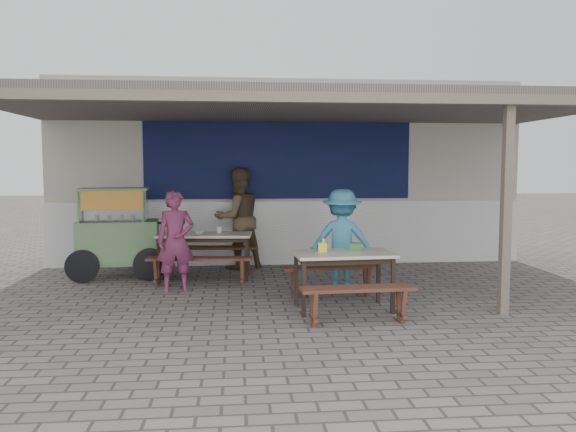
% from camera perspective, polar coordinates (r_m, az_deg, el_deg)
% --- Properties ---
extents(ground, '(60.00, 60.00, 0.00)m').
position_cam_1_polar(ground, '(7.86, 2.15, -8.60)').
color(ground, slate).
rests_on(ground, ground).
extents(back_wall, '(9.00, 1.28, 3.50)m').
position_cam_1_polar(back_wall, '(11.20, -0.16, 4.35)').
color(back_wall, '#B4AFA2').
rests_on(back_wall, ground).
extents(warung_roof, '(9.00, 4.21, 2.81)m').
position_cam_1_polar(warung_roof, '(8.58, 1.54, 10.81)').
color(warung_roof, '#625854').
rests_on(warung_roof, ground).
extents(table_left, '(1.58, 0.78, 0.75)m').
position_cam_1_polar(table_left, '(9.38, -8.48, -2.25)').
color(table_left, beige).
rests_on(table_left, ground).
extents(bench_left_street, '(1.65, 0.41, 0.45)m').
position_cam_1_polar(bench_left_street, '(8.85, -8.97, -4.84)').
color(bench_left_street, brown).
rests_on(bench_left_street, ground).
extents(bench_left_wall, '(1.65, 0.41, 0.45)m').
position_cam_1_polar(bench_left_wall, '(10.01, -8.00, -3.69)').
color(bench_left_wall, brown).
rests_on(bench_left_wall, ground).
extents(table_right, '(1.30, 0.78, 0.75)m').
position_cam_1_polar(table_right, '(7.29, 5.64, -4.33)').
color(table_right, beige).
rests_on(table_right, ground).
extents(bench_right_street, '(1.37, 0.36, 0.45)m').
position_cam_1_polar(bench_right_street, '(6.68, 7.13, -8.13)').
color(bench_right_street, brown).
rests_on(bench_right_street, ground).
extents(bench_right_wall, '(1.37, 0.36, 0.45)m').
position_cam_1_polar(bench_right_wall, '(8.02, 4.37, -5.89)').
color(bench_right_wall, brown).
rests_on(bench_right_wall, ground).
extents(vendor_cart, '(1.86, 0.85, 1.50)m').
position_cam_1_polar(vendor_cart, '(9.74, -16.97, -1.30)').
color(vendor_cart, '#698B5C').
rests_on(vendor_cart, ground).
extents(patron_street_side, '(0.60, 0.44, 1.50)m').
position_cam_1_polar(patron_street_side, '(8.50, -11.33, -2.50)').
color(patron_street_side, '#722B4D').
rests_on(patron_street_side, ground).
extents(patron_wall_side, '(1.08, 0.98, 1.83)m').
position_cam_1_polar(patron_wall_side, '(10.22, -5.07, -0.25)').
color(patron_wall_side, brown).
rests_on(patron_wall_side, ground).
extents(patron_right_table, '(1.08, 0.77, 1.52)m').
position_cam_1_polar(patron_right_table, '(8.31, 5.50, -2.52)').
color(patron_right_table, teal).
rests_on(patron_right_table, ground).
extents(tissue_box, '(0.14, 0.14, 0.11)m').
position_cam_1_polar(tissue_box, '(7.34, 3.62, -3.16)').
color(tissue_box, yellow).
rests_on(tissue_box, table_right).
extents(donation_box, '(0.18, 0.14, 0.11)m').
position_cam_1_polar(donation_box, '(7.41, 6.89, -3.13)').
color(donation_box, '#31672D').
rests_on(donation_box, table_right).
extents(condiment_jar, '(0.09, 0.09, 0.10)m').
position_cam_1_polar(condiment_jar, '(9.48, -7.00, -1.37)').
color(condiment_jar, silver).
rests_on(condiment_jar, table_left).
extents(condiment_bowl, '(0.17, 0.17, 0.04)m').
position_cam_1_polar(condiment_bowl, '(9.38, -9.01, -1.65)').
color(condiment_bowl, white).
rests_on(condiment_bowl, table_left).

